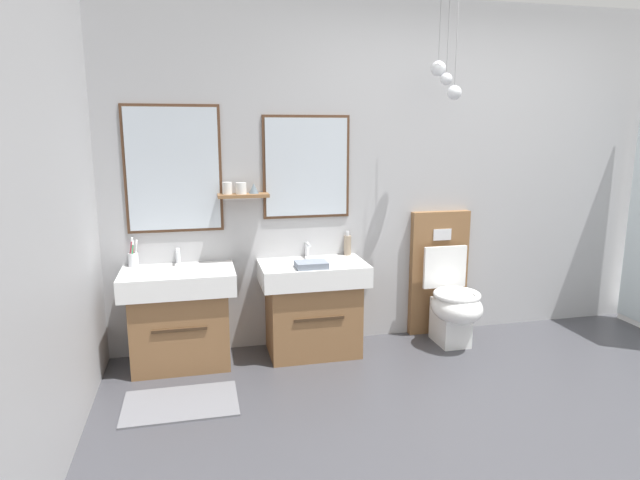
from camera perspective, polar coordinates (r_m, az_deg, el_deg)
The scene contains 11 objects.
ground_plane at distance 3.36m, azimuth 26.21°, elevation -19.69°, with size 6.65×4.91×0.10m, color #3D3D42.
wall_back at distance 4.42m, azimuth 12.76°, elevation 6.89°, with size 5.45×0.65×2.58m.
bath_mat at distance 3.51m, azimuth -14.50°, elevation -16.38°, with size 0.68×0.44×0.01m, color slate.
vanity_sink_left at distance 3.92m, azimuth -14.57°, elevation -7.62°, with size 0.77×0.49×0.69m.
tap_on_left_sink at distance 3.99m, azimuth -14.80°, elevation -1.45°, with size 0.03×0.13×0.11m.
vanity_sink_right at distance 4.00m, azimuth -0.79°, elevation -6.85°, with size 0.77×0.49×0.69m.
tap_on_right_sink at distance 4.06m, azimuth -1.34°, elevation -0.82°, with size 0.03×0.13×0.11m.
toilet at distance 4.35m, azimuth 13.29°, elevation -5.53°, with size 0.48×0.63×1.00m.
toothbrush_cup at distance 4.00m, azimuth -19.13°, elevation -1.83°, with size 0.07×0.07×0.21m.
soap_dispenser at distance 4.13m, azimuth 2.92°, elevation -0.51°, with size 0.06×0.06×0.19m.
folded_hand_towel at distance 3.75m, azimuth -0.92°, elevation -2.62°, with size 0.22×0.16×0.04m, color gray.
Camera 1 is at (-1.94, -2.18, 1.63)m, focal length 30.27 mm.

